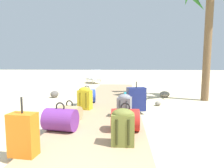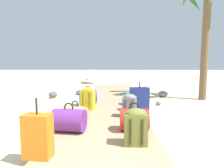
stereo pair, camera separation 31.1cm
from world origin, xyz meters
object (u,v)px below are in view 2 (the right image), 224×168
suitcase_orange (38,136)px  backpack_grey (129,105)px  lounge_chair (90,78)px  backpack_olive (136,126)px  duffel_bag_blue (88,96)px  duffel_bag_purple (69,120)px  suitcase_navy (139,99)px  backpack_yellow (88,98)px  duffel_bag_red (134,119)px  duffel_bag_teal (134,98)px  duffel_bag_tan (75,113)px

suitcase_orange → backpack_grey: suitcase_orange is taller
lounge_chair → backpack_olive: bearing=-78.4°
backpack_olive → lounge_chair: lounge_chair is taller
duffel_bag_blue → duffel_bag_purple: size_ratio=0.96×
suitcase_orange → suitcase_navy: (1.51, 2.40, 0.01)m
backpack_yellow → suitcase_orange: size_ratio=0.75×
backpack_olive → backpack_grey: size_ratio=1.05×
lounge_chair → backpack_yellow: bearing=-82.7°
backpack_grey → lounge_chair: bearing=103.8°
duffel_bag_red → backpack_grey: (-0.02, 0.84, 0.07)m
duffel_bag_teal → suitcase_navy: bearing=-84.2°
duffel_bag_blue → backpack_grey: bearing=-53.2°
duffel_bag_red → suitcase_orange: bearing=-141.7°
backpack_yellow → duffel_bag_teal: (1.19, 0.60, -0.11)m
duffel_bag_tan → lounge_chair: lounge_chair is taller
suitcase_orange → backpack_yellow: bearing=84.2°
duffel_bag_tan → lounge_chair: size_ratio=0.33×
backpack_grey → lounge_chair: size_ratio=0.31×
backpack_yellow → duffel_bag_red: size_ratio=1.14×
backpack_yellow → duffel_bag_tan: backpack_yellow is taller
backpack_olive → duffel_bag_blue: 3.09m
duffel_bag_teal → duffel_bag_purple: duffel_bag_purple is taller
duffel_bag_red → duffel_bag_purple: 1.10m
duffel_bag_teal → backpack_grey: bearing=-99.6°
duffel_bag_blue → duffel_bag_red: size_ratio=1.14×
duffel_bag_red → duffel_bag_blue: bearing=115.8°
backpack_yellow → backpack_grey: bearing=-33.3°
duffel_bag_red → duffel_bag_purple: (-1.09, -0.07, 0.00)m
backpack_olive → suitcase_navy: 2.01m
duffel_bag_purple → suitcase_navy: bearing=47.7°
backpack_olive → backpack_grey: backpack_olive is taller
suitcase_navy → lounge_chair: 7.42m
backpack_olive → duffel_bag_tan: (-1.09, 1.15, -0.13)m
lounge_chair → duffel_bag_red: bearing=-77.4°
duffel_bag_teal → backpack_grey: size_ratio=0.99×
duffel_bag_red → duffel_bag_tan: (-1.12, 0.57, -0.04)m
duffel_bag_blue → backpack_grey: 1.83m
duffel_bag_red → duffel_bag_teal: duffel_bag_red is taller
duffel_bag_blue → backpack_olive: bearing=-69.5°
suitcase_orange → backpack_grey: bearing=56.1°
suitcase_navy → backpack_olive: bearing=-98.4°
duffel_bag_tan → lounge_chair: 7.99m
backpack_olive → suitcase_navy: suitcase_navy is taller
suitcase_orange → duffel_bag_tan: 1.56m
duffel_bag_purple → lounge_chair: (-0.80, 8.59, 0.06)m
duffel_bag_purple → suitcase_orange: bearing=-99.8°
suitcase_orange → duffel_bag_purple: 0.93m
suitcase_orange → backpack_grey: size_ratio=1.49×
suitcase_navy → backpack_yellow: bearing=176.4°
duffel_bag_blue → duffel_bag_teal: duffel_bag_blue is taller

